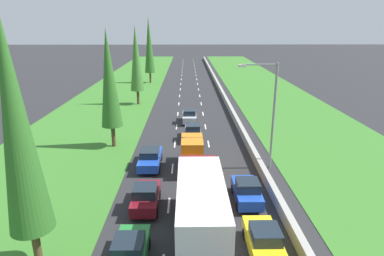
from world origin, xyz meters
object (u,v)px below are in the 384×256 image
Objects in this scene: silver_hatchback_centre_lane at (189,116)px; blue_hatchback_right_lane at (247,191)px; poplar_tree_second at (109,79)px; poplar_tree_fourth at (149,46)px; grey_hatchback_centre_lane at (193,132)px; street_light_mast at (270,109)px; orange_van_centre_lane at (192,154)px; blue_sedan_left_lane at (150,158)px; maroon_hatchback_left_lane at (146,197)px; poplar_tree_nearest at (16,125)px; green_hatchback_left_lane at (130,252)px; poplar_tree_third at (136,59)px; yellow_hatchback_right_lane at (264,240)px; white_box_truck_centre_lane at (200,209)px.

blue_hatchback_right_lane is at bearing -78.85° from silver_hatchback_centre_lane.
poplar_tree_fourth reaches higher than poplar_tree_second.
poplar_tree_fourth is (-8.37, 35.94, 6.88)m from grey_hatchback_centre_lane.
grey_hatchback_centre_lane is 10.66m from street_light_mast.
street_light_mast is (6.37, 0.08, 3.83)m from orange_van_centre_lane.
blue_sedan_left_lane is 43.78m from poplar_tree_fourth.
maroon_hatchback_left_lane is 9.90m from poplar_tree_nearest.
blue_hatchback_right_lane is (6.90, 0.66, 0.00)m from maroon_hatchback_left_lane.
street_light_mast is at bearing 38.97° from poplar_tree_nearest.
poplar_tree_nearest reaches higher than green_hatchback_left_lane.
blue_hatchback_right_lane is 1.00× the size of silver_hatchback_centre_lane.
poplar_tree_third is (0.09, 35.55, -0.61)m from poplar_tree_nearest.
poplar_tree_nearest is 1.45× the size of street_light_mast.
poplar_tree_third is at bearing 108.44° from orange_van_centre_lane.
blue_sedan_left_lane is at bearing 177.44° from street_light_mast.
street_light_mast is at bearing 50.63° from green_hatchback_left_lane.
yellow_hatchback_right_lane is 25.10m from silver_hatchback_centre_lane.
yellow_hatchback_right_lane is 13.61m from blue_sedan_left_lane.
poplar_tree_third is (-11.65, 34.91, 6.11)m from yellow_hatchback_right_lane.
green_hatchback_left_lane is at bearing -154.76° from white_box_truck_centre_lane.
poplar_tree_nearest is at bearing -90.73° from poplar_tree_second.
maroon_hatchback_left_lane is (-3.49, 3.83, -1.35)m from white_box_truck_centre_lane.
yellow_hatchback_right_lane is at bearing -34.71° from maroon_hatchback_left_lane.
yellow_hatchback_right_lane is 5.41m from blue_hatchback_right_lane.
poplar_tree_second is at bearing -89.59° from poplar_tree_third.
blue_hatchback_right_lane is 0.29× the size of poplar_tree_fourth.
orange_van_centre_lane is at bearing 62.77° from maroon_hatchback_left_lane.
white_box_truck_centre_lane is 18.19m from poplar_tree_second.
grey_hatchback_centre_lane is 19.30m from poplar_tree_third.
yellow_hatchback_right_lane is 0.43× the size of street_light_mast.
street_light_mast reaches higher than grey_hatchback_centre_lane.
poplar_tree_second is (-7.74, -8.32, 6.02)m from silver_hatchback_centre_lane.
poplar_tree_nearest is (-8.07, -11.60, 6.16)m from orange_van_centre_lane.
silver_hatchback_centre_lane is 27.50m from poplar_tree_nearest.
poplar_tree_fourth is at bearing 102.26° from yellow_hatchback_right_lane.
white_box_truck_centre_lane reaches higher than silver_hatchback_centre_lane.
silver_hatchback_centre_lane is at bearing 82.82° from green_hatchback_left_lane.
poplar_tree_second is 18.42m from poplar_tree_third.
yellow_hatchback_right_lane is 18.86m from grey_hatchback_centre_lane.
maroon_hatchback_left_lane and silver_hatchback_centre_lane have the same top height.
poplar_tree_second reaches higher than blue_sedan_left_lane.
poplar_tree_second reaches higher than maroon_hatchback_left_lane.
poplar_tree_third is at bearing 97.40° from green_hatchback_left_lane.
white_box_truck_centre_lane is 0.71× the size of poplar_tree_fourth.
yellow_hatchback_right_lane is 1.00× the size of maroon_hatchback_left_lane.
maroon_hatchback_left_lane is at bearing 47.86° from poplar_tree_nearest.
blue_hatchback_right_lane and silver_hatchback_centre_lane have the same top height.
orange_van_centre_lane is (3.63, -0.53, 0.59)m from blue_sedan_left_lane.
poplar_tree_nearest is (-7.95, -25.45, 6.72)m from silver_hatchback_centre_lane.
poplar_tree_fourth is (-11.88, 49.07, 6.88)m from blue_hatchback_right_lane.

